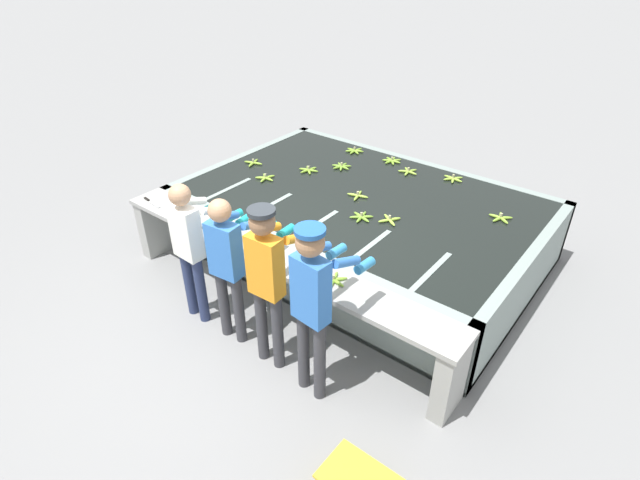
% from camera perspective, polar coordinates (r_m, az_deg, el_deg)
% --- Properties ---
extents(ground_plane, '(80.00, 80.00, 0.00)m').
position_cam_1_polar(ground_plane, '(5.56, -6.80, -9.60)').
color(ground_plane, gray).
rests_on(ground_plane, ground).
extents(wash_tank, '(4.36, 2.91, 0.83)m').
position_cam_1_polar(wash_tank, '(6.50, 4.59, 1.82)').
color(wash_tank, gray).
rests_on(wash_tank, ground).
extents(work_ledge, '(4.36, 0.45, 0.83)m').
position_cam_1_polar(work_ledge, '(5.31, -5.51, -3.60)').
color(work_ledge, '#9E9E99').
rests_on(work_ledge, ground).
extents(worker_0, '(0.41, 0.71, 1.61)m').
position_cam_1_polar(worker_0, '(5.26, -14.58, -0.11)').
color(worker_0, navy).
rests_on(worker_0, ground).
extents(worker_1, '(0.46, 0.73, 1.62)m').
position_cam_1_polar(worker_1, '(4.89, -10.46, -2.10)').
color(worker_1, '#38383D').
rests_on(worker_1, ground).
extents(worker_2, '(0.43, 0.73, 1.72)m').
position_cam_1_polar(worker_2, '(4.50, -5.95, -3.80)').
color(worker_2, '#38383D').
rests_on(worker_2, ground).
extents(worker_3, '(0.44, 0.74, 1.76)m').
position_cam_1_polar(worker_3, '(4.16, -0.77, -6.54)').
color(worker_3, '#38383D').
rests_on(worker_3, ground).
extents(banana_bunch_floating_0, '(0.28, 0.28, 0.08)m').
position_cam_1_polar(banana_bunch_floating_0, '(7.30, 8.23, 8.97)').
color(banana_bunch_floating_0, '#7FAD33').
rests_on(banana_bunch_floating_0, wash_tank).
extents(banana_bunch_floating_1, '(0.25, 0.25, 0.08)m').
position_cam_1_polar(banana_bunch_floating_1, '(5.76, 7.95, 2.30)').
color(banana_bunch_floating_1, '#9EC642').
rests_on(banana_bunch_floating_1, wash_tank).
extents(banana_bunch_floating_2, '(0.28, 0.28, 0.08)m').
position_cam_1_polar(banana_bunch_floating_2, '(6.26, 4.33, 5.09)').
color(banana_bunch_floating_2, '#93BC3D').
rests_on(banana_bunch_floating_2, wash_tank).
extents(banana_bunch_floating_3, '(0.27, 0.28, 0.08)m').
position_cam_1_polar(banana_bunch_floating_3, '(6.11, 19.94, 2.41)').
color(banana_bunch_floating_3, '#8CB738').
rests_on(banana_bunch_floating_3, wash_tank).
extents(banana_bunch_floating_4, '(0.28, 0.27, 0.08)m').
position_cam_1_polar(banana_bunch_floating_4, '(6.92, 14.97, 6.81)').
color(banana_bunch_floating_4, '#93BC3D').
rests_on(banana_bunch_floating_4, wash_tank).
extents(banana_bunch_floating_5, '(0.27, 0.28, 0.08)m').
position_cam_1_polar(banana_bunch_floating_5, '(6.99, 10.05, 7.72)').
color(banana_bunch_floating_5, '#93BC3D').
rests_on(banana_bunch_floating_5, wash_tank).
extents(banana_bunch_floating_6, '(0.28, 0.28, 0.08)m').
position_cam_1_polar(banana_bunch_floating_6, '(7.05, 2.48, 8.40)').
color(banana_bunch_floating_6, '#75A333').
rests_on(banana_bunch_floating_6, wash_tank).
extents(banana_bunch_floating_7, '(0.28, 0.28, 0.08)m').
position_cam_1_polar(banana_bunch_floating_7, '(5.78, 4.75, 2.65)').
color(banana_bunch_floating_7, '#75A333').
rests_on(banana_bunch_floating_7, wash_tank).
extents(banana_bunch_floating_8, '(0.27, 0.28, 0.08)m').
position_cam_1_polar(banana_bunch_floating_8, '(6.74, -6.25, 7.08)').
color(banana_bunch_floating_8, '#8CB738').
rests_on(banana_bunch_floating_8, wash_tank).
extents(banana_bunch_floating_9, '(0.28, 0.28, 0.08)m').
position_cam_1_polar(banana_bunch_floating_9, '(7.22, -7.63, 8.75)').
color(banana_bunch_floating_9, '#8CB738').
rests_on(banana_bunch_floating_9, wash_tank).
extents(banana_bunch_floating_10, '(0.28, 0.28, 0.08)m').
position_cam_1_polar(banana_bunch_floating_10, '(7.60, 3.96, 10.16)').
color(banana_bunch_floating_10, '#7FAD33').
rests_on(banana_bunch_floating_10, wash_tank).
extents(banana_bunch_floating_11, '(0.28, 0.28, 0.08)m').
position_cam_1_polar(banana_bunch_floating_11, '(6.94, -1.32, 8.01)').
color(banana_bunch_floating_11, '#7FAD33').
rests_on(banana_bunch_floating_11, wash_tank).
extents(banana_bunch_ledge_0, '(0.28, 0.27, 0.08)m').
position_cam_1_polar(banana_bunch_ledge_0, '(4.74, 1.54, -4.58)').
color(banana_bunch_ledge_0, '#7FAD33').
rests_on(banana_bunch_ledge_0, work_ledge).
extents(knife_0, '(0.30, 0.22, 0.02)m').
position_cam_1_polar(knife_0, '(5.70, -12.66, 1.34)').
color(knife_0, silver).
rests_on(knife_0, work_ledge).
extents(knife_1, '(0.35, 0.07, 0.02)m').
position_cam_1_polar(knife_1, '(6.47, -18.89, 4.24)').
color(knife_1, silver).
rests_on(knife_1, work_ledge).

